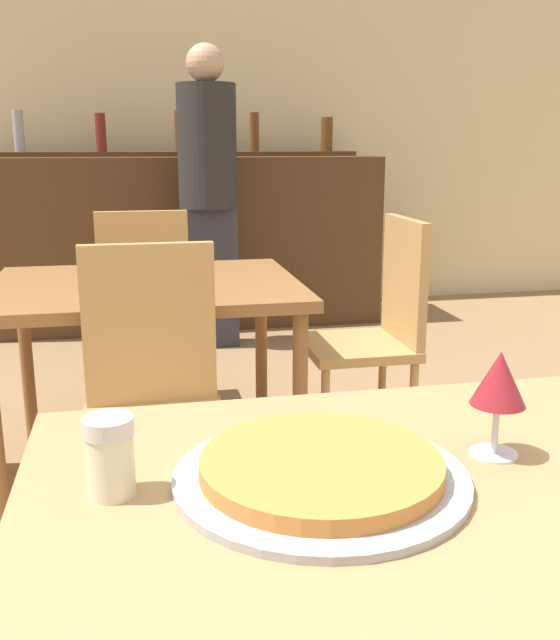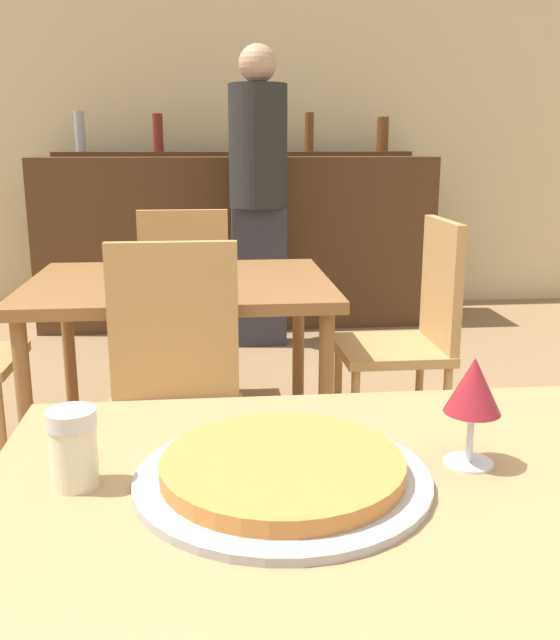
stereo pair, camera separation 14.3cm
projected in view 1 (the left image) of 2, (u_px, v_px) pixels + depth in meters
name	position (u px, v px, depth m)	size (l,w,h in m)	color
wall_back	(175.00, 114.00, 5.05)	(8.00, 0.05, 2.80)	beige
dining_table_near	(395.00, 552.00, 0.97)	(1.01, 0.77, 0.76)	#A87F51
dining_table_far	(146.00, 304.00, 2.54)	(1.08, 0.85, 0.73)	brown
bar_counter	(184.00, 242.00, 4.78)	(2.60, 0.56, 1.12)	#4C2D19
bar_back_shelf	(182.00, 148.00, 4.76)	(2.39, 0.24, 0.30)	#4C2D19
chair_far_side_front	(153.00, 390.00, 2.01)	(0.40, 0.40, 0.93)	tan
chair_far_side_back	(145.00, 301.00, 3.13)	(0.40, 0.40, 0.93)	tan
chair_far_side_right	(378.00, 323.00, 2.74)	(0.40, 0.40, 0.93)	tan
pizza_tray	(321.00, 470.00, 0.96)	(0.40, 0.40, 0.04)	#A3A3A8
cheese_shaker	(110.00, 456.00, 0.92)	(0.07, 0.07, 0.11)	beige
person_standing	(208.00, 188.00, 4.15)	(0.34, 0.34, 1.75)	#2D2D38
wine_glass	(499.00, 382.00, 1.02)	(0.08, 0.08, 0.16)	silver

